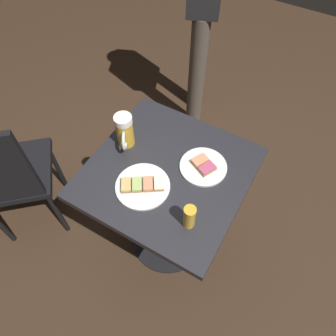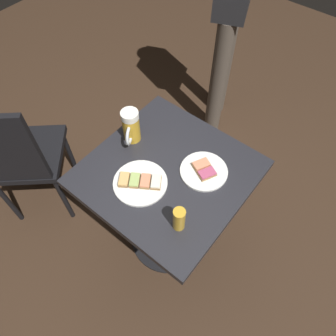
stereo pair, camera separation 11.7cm
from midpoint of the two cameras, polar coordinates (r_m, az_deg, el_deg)
The scene contains 7 objects.
ground_plane at distance 1.99m, azimuth -1.72°, elevation -12.33°, with size 6.00×6.00×0.00m, color #382619.
cafe_table at distance 1.51m, azimuth -2.22°, elevation -4.47°, with size 0.66×0.66×0.72m.
plate_near at distance 1.31m, azimuth -7.08°, elevation -3.29°, with size 0.23×0.23×0.03m.
plate_far at distance 1.36m, azimuth 3.88°, elevation 0.17°, with size 0.20×0.20×0.03m.
beer_mug at distance 1.41m, azimuth -10.12°, elevation 6.31°, with size 0.09×0.12×0.16m.
beer_glass_small at distance 1.18m, azimuth 0.97°, elevation -8.89°, with size 0.05×0.05×0.11m, color gold.
cafe_chair at distance 1.80m, azimuth -28.33°, elevation -1.28°, with size 0.54×0.54×0.91m.
Camera 1 is at (-0.38, 0.67, 1.84)m, focal length 34.20 mm.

